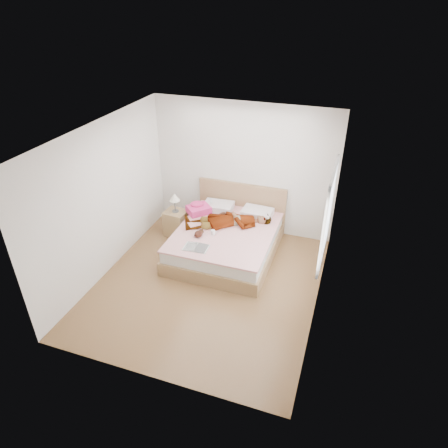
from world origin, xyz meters
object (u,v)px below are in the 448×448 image
at_px(magazine, 196,247).
at_px(plush_toy, 199,233).
at_px(phone, 211,201).
at_px(towel, 198,208).
at_px(bed, 227,239).
at_px(coffee_mug, 213,232).
at_px(nightstand, 176,221).
at_px(woman, 229,218).

distance_m(magazine, plush_toy, 0.37).
distance_m(phone, towel, 0.29).
bearing_deg(bed, phone, 133.06).
xyz_separation_m(coffee_mug, nightstand, (-1.00, 0.55, -0.25)).
xyz_separation_m(woman, plush_toy, (-0.36, -0.60, -0.05)).
height_order(towel, plush_toy, towel).
bearing_deg(coffee_mug, bed, 60.18).
bearing_deg(woman, towel, -132.19).
distance_m(phone, plush_toy, 1.02).
distance_m(magazine, coffee_mug, 0.51).
bearing_deg(phone, nightstand, -179.02).
xyz_separation_m(bed, towel, (-0.73, 0.38, 0.33)).
relative_size(woman, nightstand, 1.81).
bearing_deg(plush_toy, nightstand, 138.77).
bearing_deg(plush_toy, bed, 48.45).
relative_size(plush_toy, nightstand, 0.25).
bearing_deg(bed, woman, 99.14).
relative_size(magazine, nightstand, 0.48).
relative_size(towel, nightstand, 0.60).
bearing_deg(bed, magazine, -110.42).
distance_m(bed, towel, 0.88).
height_order(bed, towel, bed).
xyz_separation_m(phone, plush_toy, (0.14, -1.00, -0.14)).
distance_m(coffee_mug, nightstand, 1.16).
bearing_deg(woman, coffee_mug, -42.40).
bearing_deg(bed, towel, 152.47).
relative_size(woman, plush_toy, 7.29).
distance_m(plush_toy, nightstand, 1.07).
height_order(woman, bed, bed).
distance_m(towel, plush_toy, 0.88).
bearing_deg(towel, bed, -27.53).
bearing_deg(towel, woman, -17.16).
bearing_deg(magazine, bed, 69.58).
relative_size(woman, phone, 15.72).
height_order(coffee_mug, nightstand, nightstand).
distance_m(woman, coffee_mug, 0.49).
xyz_separation_m(towel, magazine, (0.44, -1.17, -0.08)).
distance_m(woman, plush_toy, 0.70).
bearing_deg(woman, bed, -15.89).
xyz_separation_m(plush_toy, nightstand, (-0.78, 0.68, -0.27)).
xyz_separation_m(phone, coffee_mug, (0.36, -0.86, -0.15)).
bearing_deg(nightstand, bed, -12.16).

